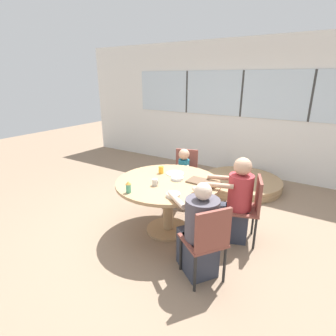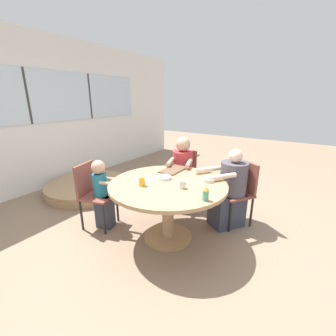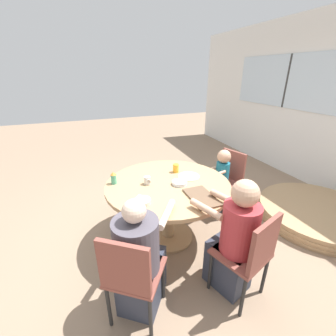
{
  "view_description": "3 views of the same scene",
  "coord_description": "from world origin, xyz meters",
  "px_view_note": "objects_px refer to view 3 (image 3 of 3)",
  "views": [
    {
      "loc": [
        1.72,
        -2.71,
        2.04
      ],
      "look_at": [
        0.0,
        0.0,
        0.92
      ],
      "focal_mm": 28.0,
      "sensor_mm": 36.0,
      "label": 1
    },
    {
      "loc": [
        -2.06,
        -1.34,
        1.7
      ],
      "look_at": [
        0.0,
        0.0,
        0.92
      ],
      "focal_mm": 24.0,
      "sensor_mm": 36.0,
      "label": 2
    },
    {
      "loc": [
        2.08,
        -0.8,
        1.88
      ],
      "look_at": [
        0.0,
        0.0,
        0.92
      ],
      "focal_mm": 24.0,
      "sensor_mm": 36.0,
      "label": 3
    }
  ],
  "objects_px": {
    "chair_for_toddler": "(228,176)",
    "juice_glass": "(176,168)",
    "coffee_mug": "(147,181)",
    "person_man_blue_shirt": "(234,242)",
    "bowl_cereal": "(180,183)",
    "chair_for_woman_green_shirt": "(131,273)",
    "bowl_white_shallow": "(142,201)",
    "person_toddler": "(220,183)",
    "person_woman_green_shirt": "(140,261)",
    "sippy_cup": "(114,178)",
    "chair_for_man_blue_shirt": "(251,252)",
    "folded_table_stack": "(317,213)"
  },
  "relations": [
    {
      "from": "chair_for_toddler",
      "to": "bowl_cereal",
      "type": "distance_m",
      "value": 1.02
    },
    {
      "from": "person_toddler",
      "to": "folded_table_stack",
      "type": "bearing_deg",
      "value": -135.0
    },
    {
      "from": "person_woman_green_shirt",
      "to": "person_toddler",
      "type": "height_order",
      "value": "person_woman_green_shirt"
    },
    {
      "from": "chair_for_man_blue_shirt",
      "to": "person_man_blue_shirt",
      "type": "relative_size",
      "value": 0.78
    },
    {
      "from": "person_man_blue_shirt",
      "to": "juice_glass",
      "type": "distance_m",
      "value": 1.13
    },
    {
      "from": "chair_for_man_blue_shirt",
      "to": "chair_for_toddler",
      "type": "distance_m",
      "value": 1.46
    },
    {
      "from": "chair_for_toddler",
      "to": "juice_glass",
      "type": "height_order",
      "value": "chair_for_toddler"
    },
    {
      "from": "chair_for_woman_green_shirt",
      "to": "bowl_white_shallow",
      "type": "bearing_deg",
      "value": 101.78
    },
    {
      "from": "chair_for_man_blue_shirt",
      "to": "person_woman_green_shirt",
      "type": "xyz_separation_m",
      "value": [
        -0.28,
        -0.86,
        -0.06
      ]
    },
    {
      "from": "coffee_mug",
      "to": "chair_for_toddler",
      "type": "bearing_deg",
      "value": 100.88
    },
    {
      "from": "chair_for_toddler",
      "to": "bowl_cereal",
      "type": "bearing_deg",
      "value": 96.11
    },
    {
      "from": "sippy_cup",
      "to": "bowl_cereal",
      "type": "bearing_deg",
      "value": 67.37
    },
    {
      "from": "coffee_mug",
      "to": "person_man_blue_shirt",
      "type": "bearing_deg",
      "value": 29.56
    },
    {
      "from": "person_toddler",
      "to": "juice_glass",
      "type": "height_order",
      "value": "person_toddler"
    },
    {
      "from": "person_toddler",
      "to": "chair_for_man_blue_shirt",
      "type": "bearing_deg",
      "value": 141.09
    },
    {
      "from": "juice_glass",
      "to": "person_man_blue_shirt",
      "type": "bearing_deg",
      "value": 5.04
    },
    {
      "from": "person_man_blue_shirt",
      "to": "bowl_white_shallow",
      "type": "distance_m",
      "value": 0.89
    },
    {
      "from": "chair_for_woman_green_shirt",
      "to": "chair_for_toddler",
      "type": "height_order",
      "value": "same"
    },
    {
      "from": "chair_for_toddler",
      "to": "chair_for_woman_green_shirt",
      "type": "bearing_deg",
      "value": 109.07
    },
    {
      "from": "sippy_cup",
      "to": "person_woman_green_shirt",
      "type": "bearing_deg",
      "value": 2.48
    },
    {
      "from": "coffee_mug",
      "to": "person_woman_green_shirt",
      "type": "bearing_deg",
      "value": -21.17
    },
    {
      "from": "person_woman_green_shirt",
      "to": "person_toddler",
      "type": "xyz_separation_m",
      "value": [
        -0.97,
        1.4,
        -0.01
      ]
    },
    {
      "from": "person_woman_green_shirt",
      "to": "juice_glass",
      "type": "relative_size",
      "value": 10.34
    },
    {
      "from": "person_woman_green_shirt",
      "to": "coffee_mug",
      "type": "bearing_deg",
      "value": 104.73
    },
    {
      "from": "juice_glass",
      "to": "bowl_white_shallow",
      "type": "height_order",
      "value": "juice_glass"
    },
    {
      "from": "chair_for_man_blue_shirt",
      "to": "coffee_mug",
      "type": "distance_m",
      "value": 1.23
    },
    {
      "from": "chair_for_man_blue_shirt",
      "to": "sippy_cup",
      "type": "distance_m",
      "value": 1.53
    },
    {
      "from": "person_man_blue_shirt",
      "to": "bowl_cereal",
      "type": "height_order",
      "value": "person_man_blue_shirt"
    },
    {
      "from": "chair_for_man_blue_shirt",
      "to": "bowl_cereal",
      "type": "height_order",
      "value": "chair_for_man_blue_shirt"
    },
    {
      "from": "chair_for_man_blue_shirt",
      "to": "folded_table_stack",
      "type": "height_order",
      "value": "chair_for_man_blue_shirt"
    },
    {
      "from": "person_woman_green_shirt",
      "to": "sippy_cup",
      "type": "relative_size",
      "value": 7.58
    },
    {
      "from": "chair_for_woman_green_shirt",
      "to": "coffee_mug",
      "type": "bearing_deg",
      "value": 102.2
    },
    {
      "from": "chair_for_woman_green_shirt",
      "to": "person_woman_green_shirt",
      "type": "distance_m",
      "value": 0.18
    },
    {
      "from": "juice_glass",
      "to": "folded_table_stack",
      "type": "distance_m",
      "value": 2.08
    },
    {
      "from": "coffee_mug",
      "to": "bowl_white_shallow",
      "type": "relative_size",
      "value": 0.55
    },
    {
      "from": "chair_for_woman_green_shirt",
      "to": "bowl_cereal",
      "type": "distance_m",
      "value": 1.09
    },
    {
      "from": "folded_table_stack",
      "to": "chair_for_toddler",
      "type": "bearing_deg",
      "value": -124.05
    },
    {
      "from": "person_woman_green_shirt",
      "to": "sippy_cup",
      "type": "height_order",
      "value": "person_woman_green_shirt"
    },
    {
      "from": "person_woman_green_shirt",
      "to": "person_man_blue_shirt",
      "type": "height_order",
      "value": "person_man_blue_shirt"
    },
    {
      "from": "chair_for_man_blue_shirt",
      "to": "folded_table_stack",
      "type": "relative_size",
      "value": 0.58
    },
    {
      "from": "bowl_white_shallow",
      "to": "bowl_cereal",
      "type": "distance_m",
      "value": 0.53
    },
    {
      "from": "chair_for_woman_green_shirt",
      "to": "person_toddler",
      "type": "bearing_deg",
      "value": 72.46
    },
    {
      "from": "person_man_blue_shirt",
      "to": "person_toddler",
      "type": "height_order",
      "value": "person_man_blue_shirt"
    },
    {
      "from": "person_woman_green_shirt",
      "to": "folded_table_stack",
      "type": "bearing_deg",
      "value": 43.06
    },
    {
      "from": "person_man_blue_shirt",
      "to": "bowl_white_shallow",
      "type": "relative_size",
      "value": 7.12
    },
    {
      "from": "chair_for_toddler",
      "to": "coffee_mug",
      "type": "distance_m",
      "value": 1.29
    },
    {
      "from": "coffee_mug",
      "to": "bowl_cereal",
      "type": "height_order",
      "value": "coffee_mug"
    },
    {
      "from": "person_woman_green_shirt",
      "to": "chair_for_woman_green_shirt",
      "type": "bearing_deg",
      "value": -90.0
    },
    {
      "from": "chair_for_woman_green_shirt",
      "to": "folded_table_stack",
      "type": "bearing_deg",
      "value": 45.73
    },
    {
      "from": "chair_for_woman_green_shirt",
      "to": "person_man_blue_shirt",
      "type": "distance_m",
      "value": 0.91
    }
  ]
}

